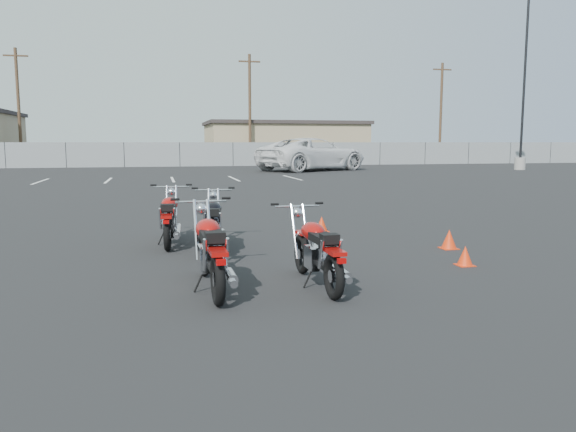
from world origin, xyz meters
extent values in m
plane|color=black|center=(0.00, 0.00, 0.00)|extent=(120.00, 120.00, 0.00)
torus|color=black|center=(-1.53, 2.90, 0.29)|extent=(0.15, 0.58, 0.58)
cylinder|color=silver|center=(-1.53, 2.90, 0.29)|extent=(0.11, 0.16, 0.15)
torus|color=black|center=(-1.64, 1.51, 0.29)|extent=(0.15, 0.58, 0.58)
cylinder|color=silver|center=(-1.64, 1.51, 0.29)|extent=(0.11, 0.16, 0.15)
cube|color=black|center=(-1.59, 2.20, 0.33)|extent=(0.17, 1.01, 0.06)
cube|color=silver|center=(-1.59, 2.15, 0.38)|extent=(0.30, 0.39, 0.29)
cylinder|color=silver|center=(-1.59, 2.15, 0.56)|extent=(0.21, 0.25, 0.25)
ellipsoid|color=#9C0C09|center=(-1.57, 2.37, 0.69)|extent=(0.34, 0.58, 0.25)
cube|color=black|center=(-1.61, 1.91, 0.67)|extent=(0.29, 0.55, 0.10)
cube|color=black|center=(-1.63, 1.67, 0.71)|extent=(0.22, 0.19, 0.12)
cube|color=#9C0C09|center=(-1.64, 1.49, 0.59)|extent=(0.20, 0.42, 0.05)
cube|color=#9C0C09|center=(-1.53, 2.90, 0.59)|extent=(0.15, 0.34, 0.04)
cylinder|color=silver|center=(-1.51, 1.64, 0.53)|extent=(0.06, 0.18, 0.38)
cylinder|color=silver|center=(-1.74, 1.66, 0.53)|extent=(0.06, 0.18, 0.38)
cylinder|color=silver|center=(-1.45, 1.90, 0.27)|extent=(0.17, 1.06, 0.12)
cylinder|color=silver|center=(-1.48, 1.60, 0.29)|extent=(0.14, 0.35, 0.13)
cylinder|color=silver|center=(-1.44, 3.01, 0.60)|extent=(0.07, 0.39, 0.76)
cylinder|color=silver|center=(-1.61, 3.02, 0.60)|extent=(0.07, 0.39, 0.76)
sphere|color=silver|center=(-1.51, 3.17, 0.85)|extent=(0.17, 0.17, 0.15)
cylinder|color=silver|center=(-1.51, 3.18, 0.94)|extent=(0.67, 0.08, 0.03)
cylinder|color=black|center=(-1.18, 3.14, 0.98)|extent=(0.12, 0.04, 0.03)
cylinder|color=black|center=(-1.85, 3.19, 0.98)|extent=(0.12, 0.04, 0.03)
cylinder|color=black|center=(-1.73, 2.12, 0.14)|extent=(0.15, 0.03, 0.29)
cube|color=#990505|center=(-1.66, 1.24, 0.53)|extent=(0.10, 0.06, 0.06)
torus|color=black|center=(-0.81, 2.12, 0.28)|extent=(0.17, 0.58, 0.57)
cylinder|color=silver|center=(-0.81, 2.12, 0.28)|extent=(0.11, 0.16, 0.15)
torus|color=black|center=(-0.97, 0.75, 0.28)|extent=(0.17, 0.58, 0.57)
cylinder|color=silver|center=(-0.97, 0.75, 0.28)|extent=(0.11, 0.16, 0.15)
cube|color=black|center=(-0.89, 1.44, 0.32)|extent=(0.21, 1.00, 0.06)
cube|color=silver|center=(-0.89, 1.39, 0.38)|extent=(0.30, 0.39, 0.28)
cylinder|color=silver|center=(-0.89, 1.39, 0.55)|extent=(0.22, 0.26, 0.25)
ellipsoid|color=black|center=(-0.87, 1.61, 0.68)|extent=(0.35, 0.58, 0.24)
cube|color=black|center=(-0.92, 1.15, 0.66)|extent=(0.30, 0.55, 0.09)
cube|color=black|center=(-0.95, 0.92, 0.70)|extent=(0.23, 0.19, 0.11)
cube|color=black|center=(-0.97, 0.73, 0.58)|extent=(0.21, 0.42, 0.05)
cube|color=black|center=(-0.81, 2.12, 0.58)|extent=(0.16, 0.33, 0.04)
cylinder|color=silver|center=(-0.84, 0.88, 0.52)|extent=(0.07, 0.18, 0.37)
cylinder|color=silver|center=(-1.06, 0.91, 0.52)|extent=(0.07, 0.18, 0.37)
cylinder|color=silver|center=(-0.77, 1.14, 0.27)|extent=(0.20, 1.05, 0.12)
cylinder|color=silver|center=(-0.80, 0.83, 0.28)|extent=(0.15, 0.35, 0.13)
cylinder|color=silver|center=(-0.72, 2.22, 0.59)|extent=(0.08, 0.38, 0.75)
cylinder|color=silver|center=(-0.88, 2.24, 0.59)|extent=(0.08, 0.38, 0.75)
sphere|color=silver|center=(-0.78, 2.38, 0.84)|extent=(0.17, 0.17, 0.15)
cylinder|color=silver|center=(-0.78, 2.40, 0.93)|extent=(0.66, 0.10, 0.03)
cylinder|color=black|center=(-0.45, 2.35, 0.97)|extent=(0.12, 0.05, 0.03)
cylinder|color=black|center=(-1.11, 2.42, 0.97)|extent=(0.12, 0.05, 0.03)
cylinder|color=black|center=(-1.03, 1.36, 0.14)|extent=(0.15, 0.04, 0.29)
cube|color=#990505|center=(-1.00, 0.49, 0.52)|extent=(0.10, 0.07, 0.06)
torus|color=black|center=(-1.20, -0.38, 0.30)|extent=(0.12, 0.60, 0.60)
cylinder|color=silver|center=(-1.20, -0.38, 0.30)|extent=(0.10, 0.16, 0.16)
torus|color=black|center=(-1.17, -1.84, 0.30)|extent=(0.12, 0.60, 0.60)
cylinder|color=silver|center=(-1.17, -1.84, 0.30)|extent=(0.10, 0.16, 0.16)
cube|color=black|center=(-1.18, -1.11, 0.34)|extent=(0.12, 1.05, 0.06)
cube|color=silver|center=(-1.18, -1.16, 0.40)|extent=(0.29, 0.39, 0.30)
cylinder|color=silver|center=(-1.18, -1.16, 0.58)|extent=(0.21, 0.25, 0.26)
ellipsoid|color=#9C0C09|center=(-1.19, -0.93, 0.72)|extent=(0.32, 0.59, 0.26)
cube|color=black|center=(-1.18, -1.41, 0.70)|extent=(0.27, 0.56, 0.10)
cube|color=black|center=(-1.17, -1.66, 0.74)|extent=(0.22, 0.18, 0.12)
cube|color=#9C0C09|center=(-1.17, -1.86, 0.62)|extent=(0.19, 0.42, 0.05)
cube|color=#9C0C09|center=(-1.20, -0.38, 0.62)|extent=(0.14, 0.34, 0.04)
cylinder|color=silver|center=(-1.05, -1.68, 0.55)|extent=(0.05, 0.19, 0.39)
cylinder|color=silver|center=(-1.29, -1.69, 0.55)|extent=(0.05, 0.19, 0.39)
cylinder|color=silver|center=(-1.02, -1.41, 0.28)|extent=(0.11, 1.11, 0.13)
cylinder|color=silver|center=(-1.01, -1.73, 0.30)|extent=(0.13, 0.36, 0.13)
cylinder|color=silver|center=(-1.11, -0.26, 0.62)|extent=(0.05, 0.40, 0.79)
cylinder|color=silver|center=(-1.29, -0.26, 0.62)|extent=(0.05, 0.40, 0.79)
sphere|color=silver|center=(-1.20, -0.10, 0.88)|extent=(0.16, 0.16, 0.16)
cylinder|color=silver|center=(-1.20, -0.08, 0.98)|extent=(0.70, 0.04, 0.03)
cylinder|color=black|center=(-0.85, -0.09, 1.02)|extent=(0.12, 0.04, 0.04)
cylinder|color=black|center=(-1.55, -0.11, 1.02)|extent=(0.12, 0.04, 0.04)
cylinder|color=black|center=(-1.32, -1.21, 0.15)|extent=(0.16, 0.03, 0.30)
cube|color=#990505|center=(-1.16, -2.12, 0.55)|extent=(0.10, 0.06, 0.06)
torus|color=black|center=(0.13, -0.56, 0.28)|extent=(0.11, 0.56, 0.55)
cylinder|color=silver|center=(0.13, -0.56, 0.28)|extent=(0.09, 0.15, 0.15)
torus|color=black|center=(0.15, -1.90, 0.28)|extent=(0.11, 0.56, 0.55)
cylinder|color=silver|center=(0.15, -1.90, 0.28)|extent=(0.09, 0.15, 0.15)
cube|color=black|center=(0.14, -1.23, 0.31)|extent=(0.11, 0.97, 0.06)
cube|color=silver|center=(0.14, -1.27, 0.37)|extent=(0.26, 0.36, 0.28)
cylinder|color=silver|center=(0.14, -1.27, 0.54)|extent=(0.19, 0.23, 0.24)
ellipsoid|color=#9C0C09|center=(0.13, -1.06, 0.67)|extent=(0.29, 0.54, 0.24)
cube|color=black|center=(0.14, -1.50, 0.65)|extent=(0.25, 0.51, 0.09)
cube|color=black|center=(0.15, -1.73, 0.68)|extent=(0.21, 0.17, 0.11)
cube|color=#9C0C09|center=(0.15, -1.91, 0.57)|extent=(0.17, 0.39, 0.05)
cube|color=#9C0C09|center=(0.13, -0.56, 0.57)|extent=(0.13, 0.32, 0.04)
cylinder|color=silver|center=(0.26, -1.76, 0.51)|extent=(0.05, 0.17, 0.36)
cylinder|color=silver|center=(0.04, -1.76, 0.51)|extent=(0.05, 0.17, 0.36)
cylinder|color=silver|center=(0.29, -1.50, 0.26)|extent=(0.10, 1.02, 0.12)
cylinder|color=silver|center=(0.29, -1.80, 0.28)|extent=(0.12, 0.33, 0.12)
cylinder|color=silver|center=(0.21, -0.44, 0.57)|extent=(0.05, 0.37, 0.73)
cylinder|color=silver|center=(0.04, -0.45, 0.57)|extent=(0.05, 0.37, 0.73)
sphere|color=silver|center=(0.12, -0.30, 0.81)|extent=(0.15, 0.15, 0.15)
cylinder|color=silver|center=(0.12, -0.28, 0.91)|extent=(0.65, 0.04, 0.03)
cylinder|color=black|center=(0.44, -0.29, 0.94)|extent=(0.11, 0.04, 0.03)
cylinder|color=black|center=(-0.20, -0.30, 0.94)|extent=(0.11, 0.04, 0.03)
cylinder|color=black|center=(0.01, -1.32, 0.14)|extent=(0.15, 0.02, 0.28)
cube|color=#990505|center=(0.15, -2.16, 0.51)|extent=(0.09, 0.06, 0.06)
cone|color=red|center=(1.45, 2.93, 0.16)|extent=(0.24, 0.24, 0.30)
cube|color=red|center=(1.45, 2.93, 0.00)|extent=(0.26, 0.26, 0.01)
cone|color=red|center=(3.02, 0.64, 0.17)|extent=(0.25, 0.25, 0.32)
cube|color=red|center=(3.02, 0.64, 0.01)|extent=(0.28, 0.28, 0.01)
cone|color=red|center=(2.58, -0.61, 0.15)|extent=(0.22, 0.22, 0.28)
cube|color=red|center=(2.58, -0.61, 0.00)|extent=(0.24, 0.24, 0.01)
cylinder|color=gray|center=(21.69, 24.81, 0.40)|extent=(0.70, 0.70, 0.80)
cylinder|color=black|center=(21.69, 24.81, 6.14)|extent=(0.16, 0.16, 10.68)
cube|color=gray|center=(0.00, 35.00, 0.90)|extent=(80.00, 0.04, 1.80)
cylinder|color=black|center=(-12.00, 35.00, 0.90)|extent=(0.06, 0.06, 1.80)
cylinder|color=black|center=(-8.00, 35.00, 0.90)|extent=(0.06, 0.06, 1.80)
cylinder|color=black|center=(-4.00, 35.00, 0.90)|extent=(0.06, 0.06, 1.80)
cylinder|color=black|center=(0.00, 35.00, 0.90)|extent=(0.06, 0.06, 1.80)
cylinder|color=black|center=(4.00, 35.00, 0.90)|extent=(0.06, 0.06, 1.80)
cylinder|color=black|center=(8.00, 35.00, 0.90)|extent=(0.06, 0.06, 1.80)
cylinder|color=black|center=(12.00, 35.00, 0.90)|extent=(0.06, 0.06, 1.80)
cylinder|color=black|center=(16.00, 35.00, 0.90)|extent=(0.06, 0.06, 1.80)
cylinder|color=black|center=(20.00, 35.00, 0.90)|extent=(0.06, 0.06, 1.80)
cylinder|color=black|center=(24.00, 35.00, 0.90)|extent=(0.06, 0.06, 1.80)
cylinder|color=black|center=(28.00, 35.00, 0.90)|extent=(0.06, 0.06, 1.80)
cylinder|color=black|center=(32.00, 35.00, 0.90)|extent=(0.06, 0.06, 1.80)
cube|color=tan|center=(10.00, 44.00, 1.70)|extent=(14.00, 9.00, 3.40)
cube|color=#362F2D|center=(10.00, 44.00, 3.55)|extent=(14.40, 9.40, 0.30)
cylinder|color=#422E1E|center=(-12.00, 40.00, 4.50)|extent=(0.24, 0.24, 9.00)
cube|color=#422E1E|center=(-12.00, 40.00, 8.40)|extent=(1.80, 0.12, 0.12)
cylinder|color=#422E1E|center=(6.00, 39.00, 4.50)|extent=(0.24, 0.24, 9.00)
cube|color=#422E1E|center=(6.00, 39.00, 8.40)|extent=(1.80, 0.12, 0.12)
cylinder|color=#422E1E|center=(24.00, 40.00, 4.50)|extent=(0.24, 0.24, 9.00)
cube|color=#422E1E|center=(24.00, 40.00, 8.40)|extent=(1.80, 0.12, 0.12)
cube|color=silver|center=(-7.00, 20.00, 0.00)|extent=(0.12, 4.00, 0.01)
cube|color=silver|center=(-4.00, 20.00, 0.00)|extent=(0.12, 4.00, 0.01)
cube|color=silver|center=(-1.00, 20.00, 0.00)|extent=(0.12, 4.00, 0.01)
cube|color=silver|center=(2.00, 20.00, 0.00)|extent=(0.12, 4.00, 0.01)
cube|color=silver|center=(5.00, 20.00, 0.00)|extent=(0.12, 4.00, 0.01)
imported|color=white|center=(8.04, 26.95, 1.64)|extent=(7.01, 9.26, 3.28)
camera|label=1|loc=(-1.80, -7.87, 1.79)|focal=35.00mm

